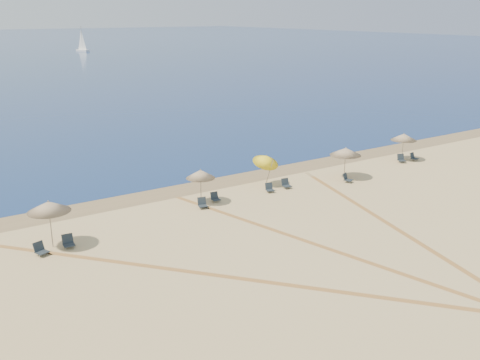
# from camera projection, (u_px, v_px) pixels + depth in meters

# --- Properties ---
(wet_sand) EXTENTS (500.00, 500.00, 0.00)m
(wet_sand) POSITION_uv_depth(u_px,v_px,m) (210.00, 184.00, 39.88)
(wet_sand) COLOR olive
(wet_sand) RESTS_ON ground
(umbrella_1) EXTENTS (2.24, 2.24, 2.63)m
(umbrella_1) POSITION_uv_depth(u_px,v_px,m) (49.00, 207.00, 28.45)
(umbrella_1) COLOR gray
(umbrella_1) RESTS_ON ground
(umbrella_2) EXTENTS (1.90, 1.90, 2.33)m
(umbrella_2) POSITION_uv_depth(u_px,v_px,m) (201.00, 174.00, 35.23)
(umbrella_2) COLOR gray
(umbrella_2) RESTS_ON ground
(umbrella_3) EXTENTS (1.87, 1.94, 2.57)m
(umbrella_3) POSITION_uv_depth(u_px,v_px,m) (266.00, 160.00, 38.83)
(umbrella_3) COLOR gray
(umbrella_3) RESTS_ON ground
(umbrella_4) EXTENTS (2.34, 2.34, 2.39)m
(umbrella_4) POSITION_uv_depth(u_px,v_px,m) (346.00, 152.00, 40.64)
(umbrella_4) COLOR gray
(umbrella_4) RESTS_ON ground
(umbrella_5) EXTENTS (2.15, 2.15, 2.33)m
(umbrella_5) POSITION_uv_depth(u_px,v_px,m) (404.00, 137.00, 45.68)
(umbrella_5) COLOR gray
(umbrella_5) RESTS_ON ground
(chair_2) EXTENTS (0.75, 0.81, 0.68)m
(chair_2) POSITION_uv_depth(u_px,v_px,m) (40.00, 249.00, 28.10)
(chair_2) COLOR black
(chair_2) RESTS_ON ground
(chair_3) EXTENTS (0.64, 0.73, 0.70)m
(chair_3) POSITION_uv_depth(u_px,v_px,m) (68.00, 242.00, 29.01)
(chair_3) COLOR black
(chair_3) RESTS_ON ground
(chair_4) EXTENTS (0.71, 0.78, 0.66)m
(chair_4) POSITION_uv_depth(u_px,v_px,m) (202.00, 203.00, 34.87)
(chair_4) COLOR black
(chair_4) RESTS_ON ground
(chair_5) EXTENTS (0.57, 0.65, 0.62)m
(chair_5) POSITION_uv_depth(u_px,v_px,m) (215.00, 197.00, 36.06)
(chair_5) COLOR black
(chair_5) RESTS_ON ground
(chair_6) EXTENTS (0.66, 0.73, 0.62)m
(chair_6) POSITION_uv_depth(u_px,v_px,m) (269.00, 188.00, 37.97)
(chair_6) COLOR black
(chair_6) RESTS_ON ground
(chair_7) EXTENTS (0.63, 0.71, 0.67)m
(chair_7) POSITION_uv_depth(u_px,v_px,m) (286.00, 184.00, 38.83)
(chair_7) COLOR black
(chair_7) RESTS_ON ground
(chair_8) EXTENTS (0.75, 0.81, 0.66)m
(chair_8) POSITION_uv_depth(u_px,v_px,m) (347.00, 178.00, 40.15)
(chair_8) COLOR black
(chair_8) RESTS_ON ground
(chair_9) EXTENTS (0.79, 0.84, 0.69)m
(chair_9) POSITION_uv_depth(u_px,v_px,m) (401.00, 159.00, 45.47)
(chair_9) COLOR black
(chair_9) RESTS_ON ground
(chair_10) EXTENTS (0.63, 0.71, 0.64)m
(chair_10) POSITION_uv_depth(u_px,v_px,m) (414.00, 157.00, 46.07)
(chair_10) COLOR black
(chair_10) RESTS_ON ground
(sailboat_0) EXTENTS (2.87, 5.45, 7.88)m
(sailboat_0) POSITION_uv_depth(u_px,v_px,m) (82.00, 44.00, 173.76)
(sailboat_0) COLOR white
(sailboat_0) RESTS_ON ocean
(tire_tracks) EXTENTS (48.95, 41.41, 0.00)m
(tire_tracks) POSITION_uv_depth(u_px,v_px,m) (328.00, 257.00, 27.90)
(tire_tracks) COLOR tan
(tire_tracks) RESTS_ON ground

